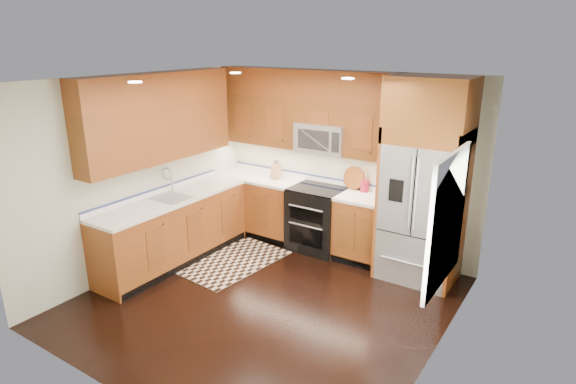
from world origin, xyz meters
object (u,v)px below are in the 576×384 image
Objects in this scene: refrigerator at (424,182)px; rug at (234,261)px; utensil_crock at (365,184)px; range at (317,219)px; knife_block at (276,171)px.

refrigerator is 2.82m from rug.
utensil_crock is at bearing 49.09° from rug.
knife_block is at bearing 172.67° from range.
range is 1.00m from knife_block.
refrigerator is 1.73× the size of rug.
range is 0.89m from utensil_crock.
range is at bearing 60.56° from rug.
utensil_crock is at bearing 20.97° from range.
refrigerator reaches higher than range.
utensil_crock is (1.43, 0.14, 0.00)m from knife_block.
utensil_crock is at bearing 5.49° from knife_block.
refrigerator reaches higher than utensil_crock.
utensil_crock reaches higher than knife_block.
refrigerator is at bearing -3.43° from knife_block.
rug is at bearing -87.02° from knife_block.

